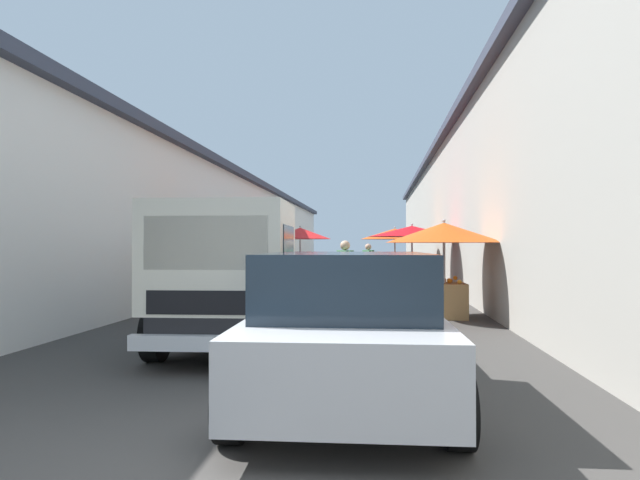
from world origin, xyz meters
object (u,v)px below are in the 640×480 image
(fruit_stall_near_right, at_px, (445,242))
(fruit_stall_far_right, at_px, (394,240))
(fruit_stall_near_left, at_px, (300,239))
(fruit_stall_mid_lane, at_px, (236,232))
(vendor_by_crates, at_px, (345,271))
(delivery_truck, at_px, (234,279))
(vendor_in_shade, at_px, (368,263))
(parked_scooter, at_px, (202,287))
(fruit_stall_far_left, at_px, (412,238))
(hatchback_car, at_px, (348,324))

(fruit_stall_near_right, bearing_deg, fruit_stall_far_right, 4.34)
(fruit_stall_near_left, bearing_deg, fruit_stall_mid_lane, 179.87)
(fruit_stall_near_right, distance_m, fruit_stall_near_left, 12.42)
(fruit_stall_far_right, relative_size, vendor_by_crates, 1.65)
(fruit_stall_near_right, height_order, vendor_by_crates, fruit_stall_near_right)
(delivery_truck, bearing_deg, vendor_in_shade, -9.24)
(fruit_stall_mid_lane, relative_size, parked_scooter, 1.46)
(vendor_by_crates, bearing_deg, fruit_stall_mid_lane, 84.07)
(delivery_truck, distance_m, vendor_in_shade, 10.96)
(vendor_in_shade, bearing_deg, fruit_stall_mid_lane, 152.65)
(fruit_stall_mid_lane, distance_m, fruit_stall_far_left, 6.12)
(fruit_stall_near_left, bearing_deg, vendor_in_shade, -146.75)
(fruit_stall_near_left, distance_m, parked_scooter, 9.69)
(fruit_stall_far_left, relative_size, vendor_by_crates, 1.64)
(fruit_stall_near_left, xyz_separation_m, vendor_by_crates, (-10.77, -2.59, -0.88))
(delivery_truck, relative_size, parked_scooter, 2.95)
(fruit_stall_near_left, relative_size, fruit_stall_far_left, 1.00)
(delivery_truck, bearing_deg, hatchback_car, -140.31)
(fruit_stall_near_right, distance_m, fruit_stall_far_left, 5.21)
(fruit_stall_near_right, xyz_separation_m, fruit_stall_far_right, (9.72, 0.74, 0.15))
(fruit_stall_near_left, relative_size, vendor_in_shade, 1.69)
(hatchback_car, bearing_deg, delivery_truck, 39.69)
(fruit_stall_mid_lane, height_order, hatchback_car, fruit_stall_mid_lane)
(vendor_in_shade, bearing_deg, parked_scooter, 139.49)
(parked_scooter, bearing_deg, vendor_in_shade, -40.51)
(parked_scooter, bearing_deg, fruit_stall_near_right, -108.29)
(fruit_stall_far_left, bearing_deg, delivery_truck, 161.05)
(delivery_truck, bearing_deg, fruit_stall_near_right, -41.31)
(fruit_stall_mid_lane, xyz_separation_m, vendor_by_crates, (-0.27, -2.62, -0.90))
(parked_scooter, bearing_deg, vendor_by_crates, -108.38)
(fruit_stall_far_right, distance_m, delivery_truck, 13.95)
(vendor_by_crates, distance_m, parked_scooter, 4.00)
(delivery_truck, relative_size, vendor_in_shade, 3.14)
(hatchback_car, xyz_separation_m, vendor_by_crates, (6.76, 0.42, 0.21))
(vendor_by_crates, bearing_deg, fruit_stall_near_left, 13.52)
(fruit_stall_mid_lane, relative_size, fruit_stall_near_left, 0.92)
(fruit_stall_far_right, distance_m, parked_scooter, 9.42)
(fruit_stall_near_left, bearing_deg, fruit_stall_far_right, -113.77)
(fruit_stall_near_right, xyz_separation_m, parked_scooter, (1.95, 5.91, -1.16))
(fruit_stall_mid_lane, xyz_separation_m, fruit_stall_near_left, (10.50, -0.02, -0.02))
(fruit_stall_near_right, bearing_deg, vendor_by_crates, 71.85)
(delivery_truck, bearing_deg, fruit_stall_far_left, -18.95)
(fruit_stall_near_right, height_order, fruit_stall_far_right, fruit_stall_far_right)
(fruit_stall_mid_lane, height_order, vendor_in_shade, fruit_stall_mid_lane)
(hatchback_car, bearing_deg, fruit_stall_near_right, -15.85)
(fruit_stall_mid_lane, xyz_separation_m, fruit_stall_far_left, (4.22, -4.43, -0.08))
(fruit_stall_mid_lane, height_order, fruit_stall_far_right, fruit_stall_mid_lane)
(fruit_stall_near_right, relative_size, delivery_truck, 0.49)
(fruit_stall_far_right, relative_size, hatchback_car, 0.68)
(fruit_stall_far_right, distance_m, vendor_in_shade, 3.13)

